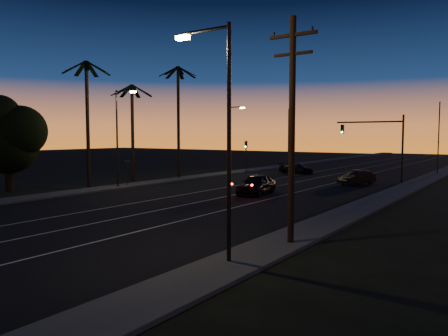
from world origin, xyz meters
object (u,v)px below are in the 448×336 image
Objects in this scene: lead_car at (257,184)px; right_car at (357,177)px; cross_car at (296,169)px; signal_mast at (379,136)px; utility_pole at (292,126)px.

lead_car is 12.62m from right_car.
cross_car is (-5.62, 19.39, -0.18)m from lead_car.
signal_mast is 1.24× the size of lead_car.
cross_car is at bearing 106.17° from lead_car.
signal_mast is (-4.46, 29.99, -0.53)m from utility_pole.
right_car is at bearing 101.73° from utility_pole.
signal_mast is at bearing 80.31° from right_car.
utility_pole is 26.28m from right_car.
utility_pole is at bearing -78.27° from right_car.
signal_mast is 1.55× the size of cross_car.
signal_mast is 1.56× the size of right_car.
utility_pole reaches higher than cross_car.
right_car is (4.52, 11.78, -0.13)m from lead_car.
lead_car reaches higher than right_car.
utility_pole is at bearing -81.53° from signal_mast.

